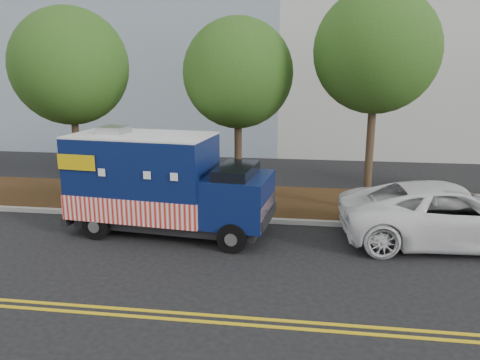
# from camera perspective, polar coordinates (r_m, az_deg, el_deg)

# --- Properties ---
(ground) EXTENTS (120.00, 120.00, 0.00)m
(ground) POSITION_cam_1_polar(r_m,az_deg,el_deg) (14.10, -6.77, -6.60)
(ground) COLOR black
(ground) RESTS_ON ground
(curb) EXTENTS (120.00, 0.18, 0.15)m
(curb) POSITION_cam_1_polar(r_m,az_deg,el_deg) (15.36, -5.46, -4.54)
(curb) COLOR #9E9E99
(curb) RESTS_ON ground
(mulch_strip) EXTENTS (120.00, 4.00, 0.15)m
(mulch_strip) POSITION_cam_1_polar(r_m,az_deg,el_deg) (17.31, -3.86, -2.38)
(mulch_strip) COLOR #331D0E
(mulch_strip) RESTS_ON ground
(centerline_near) EXTENTS (120.00, 0.10, 0.01)m
(centerline_near) POSITION_cam_1_polar(r_m,az_deg,el_deg) (10.25, -13.29, -15.09)
(centerline_near) COLOR gold
(centerline_near) RESTS_ON ground
(centerline_far) EXTENTS (120.00, 0.10, 0.01)m
(centerline_far) POSITION_cam_1_polar(r_m,az_deg,el_deg) (10.05, -13.81, -15.76)
(centerline_far) COLOR gold
(centerline_far) RESTS_ON ground
(tree_a) EXTENTS (4.17, 4.17, 6.94)m
(tree_a) POSITION_cam_1_polar(r_m,az_deg,el_deg) (18.26, -20.01, 12.86)
(tree_a) COLOR #38281C
(tree_a) RESTS_ON ground
(tree_b) EXTENTS (3.68, 3.68, 6.48)m
(tree_b) POSITION_cam_1_polar(r_m,az_deg,el_deg) (15.98, -0.24, 12.85)
(tree_b) COLOR #38281C
(tree_b) RESTS_ON ground
(tree_c) EXTENTS (3.90, 3.90, 7.28)m
(tree_c) POSITION_cam_1_polar(r_m,az_deg,el_deg) (15.68, 16.27, 14.82)
(tree_c) COLOR #38281C
(tree_c) RESTS_ON ground
(sign_post) EXTENTS (0.06, 0.06, 2.40)m
(sign_post) POSITION_cam_1_polar(r_m,az_deg,el_deg) (15.78, -9.63, 0.07)
(sign_post) COLOR #473828
(sign_post) RESTS_ON ground
(food_truck) EXTENTS (6.19, 2.87, 3.16)m
(food_truck) POSITION_cam_1_polar(r_m,az_deg,el_deg) (13.98, -9.70, -0.75)
(food_truck) COLOR black
(food_truck) RESTS_ON ground
(white_car) EXTENTS (6.26, 3.17, 1.70)m
(white_car) POSITION_cam_1_polar(r_m,az_deg,el_deg) (14.33, 24.35, -3.87)
(white_car) COLOR white
(white_car) RESTS_ON ground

